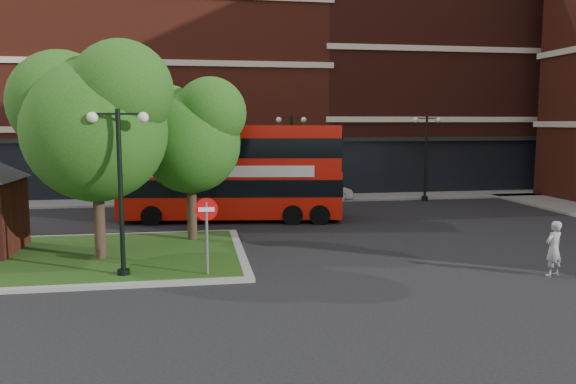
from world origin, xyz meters
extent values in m
plane|color=black|center=(0.00, 0.00, 0.00)|extent=(120.00, 120.00, 0.00)
cube|color=slate|center=(0.00, 16.50, 0.06)|extent=(44.00, 3.00, 0.12)
cube|color=maroon|center=(-8.00, 24.00, 7.00)|extent=(26.00, 12.00, 14.00)
cube|color=#471911|center=(14.00, 24.00, 8.00)|extent=(18.00, 12.00, 16.00)
cube|color=gray|center=(-8.00, 3.00, 0.06)|extent=(12.60, 7.60, 0.12)
cube|color=#19380F|center=(-8.00, 3.00, 0.07)|extent=(12.00, 7.00, 0.15)
cylinder|color=#2D2116|center=(-6.50, 2.50, 1.96)|extent=(0.36, 0.36, 3.92)
sphere|color=#244B12|center=(-6.50, 2.50, 4.34)|extent=(4.60, 4.60, 4.60)
sphere|color=#244B12|center=(-7.65, 3.19, 5.25)|extent=(3.45, 3.45, 3.45)
sphere|color=#244B12|center=(-5.58, 2.04, 5.60)|extent=(3.22, 3.22, 3.22)
cylinder|color=#2D2116|center=(-3.50, 5.00, 1.74)|extent=(0.36, 0.36, 3.47)
sphere|color=#244B12|center=(-3.50, 5.00, 3.84)|extent=(3.80, 3.80, 3.80)
sphere|color=#244B12|center=(-4.45, 5.57, 4.65)|extent=(2.85, 2.85, 2.85)
sphere|color=#244B12|center=(-2.74, 4.62, 4.96)|extent=(2.66, 2.66, 2.66)
cylinder|color=black|center=(-5.50, 0.20, 2.50)|extent=(0.14, 0.14, 5.00)
cylinder|color=black|center=(-5.50, 0.20, 0.15)|extent=(0.36, 0.36, 0.30)
cube|color=black|center=(-5.50, 0.20, 4.85)|extent=(1.40, 0.06, 0.06)
sphere|color=#F2EACC|center=(-6.20, 0.20, 4.75)|extent=(0.32, 0.32, 0.32)
sphere|color=#F2EACC|center=(-4.80, 0.20, 4.75)|extent=(0.32, 0.32, 0.32)
cylinder|color=black|center=(2.00, 14.50, 2.50)|extent=(0.14, 0.14, 5.00)
cylinder|color=black|center=(2.00, 14.50, 0.15)|extent=(0.36, 0.36, 0.30)
cube|color=black|center=(2.00, 14.50, 4.85)|extent=(1.40, 0.06, 0.06)
sphere|color=#F2EACC|center=(1.30, 14.50, 4.75)|extent=(0.32, 0.32, 0.32)
sphere|color=#F2EACC|center=(2.70, 14.50, 4.75)|extent=(0.32, 0.32, 0.32)
cylinder|color=black|center=(10.00, 14.50, 2.50)|extent=(0.14, 0.14, 5.00)
cylinder|color=black|center=(10.00, 14.50, 0.15)|extent=(0.36, 0.36, 0.30)
cube|color=black|center=(10.00, 14.50, 4.85)|extent=(1.40, 0.06, 0.06)
sphere|color=#F2EACC|center=(9.30, 14.50, 4.75)|extent=(0.32, 0.32, 0.32)
sphere|color=#F2EACC|center=(10.70, 14.50, 4.75)|extent=(0.32, 0.32, 0.32)
cube|color=red|center=(-1.71, 9.76, 1.40)|extent=(10.49, 3.74, 1.96)
cube|color=red|center=(-1.71, 9.76, 3.36)|extent=(10.39, 3.70, 1.96)
cube|color=black|center=(-1.71, 9.76, 3.46)|extent=(10.49, 3.74, 0.89)
cube|color=silver|center=(-1.87, 8.58, 2.43)|extent=(7.63, 1.10, 0.51)
imported|color=gray|center=(7.23, -1.55, 0.84)|extent=(0.71, 0.57, 1.69)
imported|color=#ADAFB4|center=(0.54, 16.00, 0.78)|extent=(4.63, 1.91, 1.57)
imported|color=silver|center=(3.96, 15.58, 0.61)|extent=(3.71, 1.34, 1.22)
cylinder|color=slate|center=(-3.05, -0.16, 1.15)|extent=(0.08, 0.08, 2.30)
cylinder|color=red|center=(-3.05, -0.16, 2.09)|extent=(0.67, 0.09, 0.67)
cube|color=white|center=(-3.05, -0.16, 2.09)|extent=(0.47, 0.07, 0.13)
camera|label=1|loc=(-3.37, -16.51, 4.61)|focal=35.00mm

